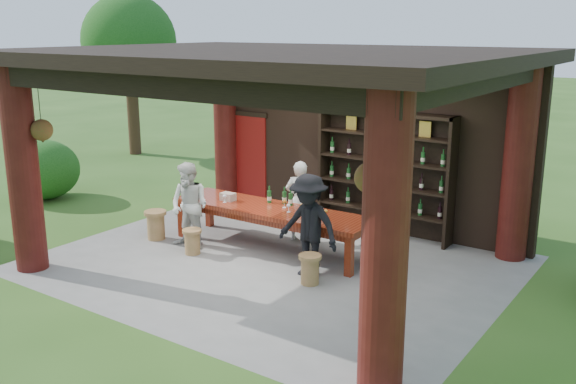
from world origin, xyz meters
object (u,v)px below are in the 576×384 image
Objects in this scene: tasting_table at (271,214)px; guest_woman at (190,206)px; wine_shelf at (384,174)px; stool_near_right at (310,269)px; stool_near_left at (192,241)px; host at (300,201)px; stool_far_left at (156,224)px; napkin_basket at (228,197)px; guest_man at (309,226)px.

guest_woman reaches higher than tasting_table.
wine_shelf is 3.63m from guest_woman.
stool_near_right is (1.45, -0.99, -0.39)m from tasting_table.
stool_near_left is at bearing -179.27° from stool_near_right.
host is 2.00m from guest_woman.
stool_far_left is (-2.06, -0.81, -0.35)m from tasting_table.
wine_shelf is 1.66m from host.
stool_far_left is 2.08× the size of napkin_basket.
tasting_table is 1.45m from stool_near_left.
guest_man is at bearing 1.70° from stool_far_left.
tasting_table is 14.66× the size of napkin_basket.
host is 1.32m from napkin_basket.
wine_shelf is 1.78× the size of host.
stool_far_left is at bearing -175.80° from guest_man.
stool_far_left is (-3.32, -2.66, -0.89)m from wine_shelf.
stool_near_right is at bearing 0.73° from stool_near_left.
stool_near_left is 2.40m from stool_near_right.
tasting_table reaches higher than stool_near_left.
host is (-1.29, 1.66, 0.50)m from stool_near_right.
stool_near_left is at bearing -169.45° from guest_man.
napkin_basket reaches higher than stool_far_left.
wine_shelf is 0.70× the size of tasting_table.
wine_shelf is 2.58m from guest_man.
stool_near_left is 0.95× the size of stool_near_right.
tasting_table is (-1.26, -1.85, -0.53)m from wine_shelf.
host is at bearing 56.56° from stool_near_left.
tasting_table is 2.55× the size of host.
guest_woman is 5.92× the size of napkin_basket.
tasting_table is at bearing 21.33° from stool_far_left.
guest_woman is at bearing -175.80° from guest_man.
host is at bearing -132.95° from wine_shelf.
tasting_table reaches higher than stool_near_right.
tasting_table is 1.79m from stool_near_right.
wine_shelf is 6.02× the size of stool_near_left.
guest_man is at bearing -90.47° from wine_shelf.
stool_near_right is at bearing -2.96° from stool_far_left.
guest_woman reaches higher than stool_far_left.
guest_man is at bearing 8.04° from stool_near_left.
guest_woman is (-2.66, 0.21, 0.52)m from stool_near_right.
guest_woman reaches higher than napkin_basket.
napkin_basket is (0.02, 0.96, 0.59)m from stool_near_left.
wine_shelf is 4.34m from stool_far_left.
guest_woman is at bearing 1.71° from stool_far_left.
napkin_basket is at bearing 33.70° from stool_far_left.
napkin_basket is at bearing 14.83° from host.
wine_shelf reaches higher than stool_near_left.
napkin_basket is (-0.94, -0.06, 0.18)m from tasting_table.
stool_near_left is 1.13m from napkin_basket.
napkin_basket is (-2.17, 0.65, -0.00)m from guest_man.
guest_man is (1.23, -0.71, 0.19)m from tasting_table.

